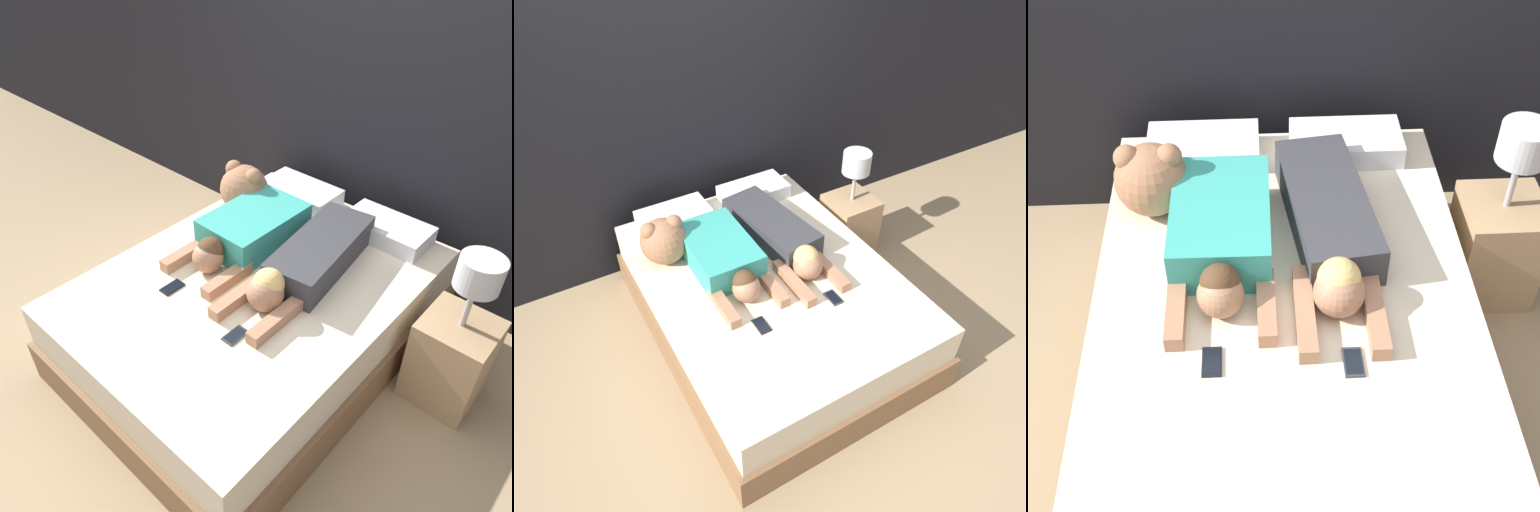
# 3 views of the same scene
# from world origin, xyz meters

# --- Properties ---
(ground_plane) EXTENTS (12.00, 12.00, 0.00)m
(ground_plane) POSITION_xyz_m (0.00, 0.00, 0.00)
(ground_plane) COLOR #9E8460
(wall_back) EXTENTS (12.00, 0.06, 2.60)m
(wall_back) POSITION_xyz_m (0.00, 1.19, 1.30)
(wall_back) COLOR black
(wall_back) RESTS_ON ground_plane
(bed) EXTENTS (1.55, 2.08, 0.55)m
(bed) POSITION_xyz_m (0.00, 0.00, 0.27)
(bed) COLOR brown
(bed) RESTS_ON ground_plane
(pillow_head_left) EXTENTS (0.52, 0.29, 0.11)m
(pillow_head_left) POSITION_xyz_m (-0.34, 0.83, 0.60)
(pillow_head_left) COLOR silver
(pillow_head_left) RESTS_ON bed
(pillow_head_right) EXTENTS (0.52, 0.29, 0.11)m
(pillow_head_right) POSITION_xyz_m (0.34, 0.83, 0.60)
(pillow_head_right) COLOR silver
(pillow_head_right) RESTS_ON bed
(person_left) EXTENTS (0.41, 0.88, 0.21)m
(person_left) POSITION_xyz_m (-0.24, 0.18, 0.65)
(person_left) COLOR teal
(person_left) RESTS_ON bed
(person_right) EXTENTS (0.41, 1.14, 0.23)m
(person_right) POSITION_xyz_m (0.20, 0.20, 0.64)
(person_right) COLOR #333338
(person_right) RESTS_ON bed
(cell_phone_left) EXTENTS (0.07, 0.13, 0.01)m
(cell_phone_left) POSITION_xyz_m (-0.28, -0.38, 0.55)
(cell_phone_left) COLOR black
(cell_phone_left) RESTS_ON bed
(cell_phone_right) EXTENTS (0.07, 0.13, 0.01)m
(cell_phone_right) POSITION_xyz_m (0.23, -0.40, 0.55)
(cell_phone_right) COLOR #2D2D33
(cell_phone_right) RESTS_ON bed
(plush_toy) EXTENTS (0.32, 0.32, 0.33)m
(plush_toy) POSITION_xyz_m (-0.54, 0.48, 0.71)
(plush_toy) COLOR #996647
(plush_toy) RESTS_ON bed
(nightstand) EXTENTS (0.37, 0.37, 0.95)m
(nightstand) POSITION_xyz_m (1.01, 0.43, 0.33)
(nightstand) COLOR tan
(nightstand) RESTS_ON ground_plane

